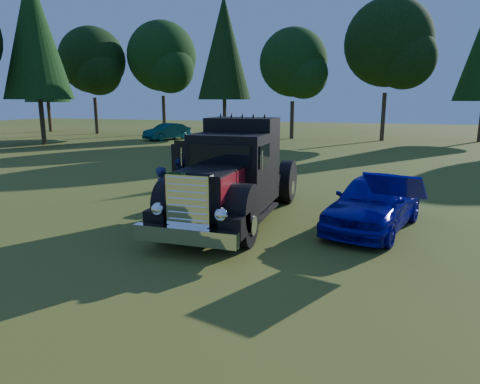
% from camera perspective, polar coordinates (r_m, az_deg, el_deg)
% --- Properties ---
extents(ground, '(120.00, 120.00, 0.00)m').
position_cam_1_polar(ground, '(11.32, -2.82, -5.99)').
color(ground, '#335117').
rests_on(ground, ground).
extents(treeline, '(72.10, 24.04, 13.84)m').
position_cam_1_polar(treeline, '(38.22, 8.76, 18.30)').
color(treeline, '#2D2116').
rests_on(treeline, ground).
extents(diamond_t_truck, '(3.34, 7.16, 3.00)m').
position_cam_1_polar(diamond_t_truck, '(12.50, -0.93, 1.82)').
color(diamond_t_truck, black).
rests_on(diamond_t_truck, ground).
extents(hotrod_coupe, '(2.97, 4.87, 1.89)m').
position_cam_1_polar(hotrod_coupe, '(12.43, 17.49, -1.17)').
color(hotrod_coupe, '#083DBA').
rests_on(hotrod_coupe, ground).
extents(spectator_near, '(0.52, 0.68, 1.66)m').
position_cam_1_polar(spectator_near, '(12.54, -10.15, -0.44)').
color(spectator_near, '#1B2B3F').
rests_on(spectator_near, ground).
extents(spectator_far, '(1.09, 1.09, 1.79)m').
position_cam_1_polar(spectator_far, '(13.28, -7.68, 0.63)').
color(spectator_far, '#202B4B').
rests_on(spectator_far, ground).
extents(distant_teal_car, '(3.20, 4.71, 1.47)m').
position_cam_1_polar(distant_teal_car, '(39.48, -9.70, 7.94)').
color(distant_teal_car, '#093B39').
rests_on(distant_teal_car, ground).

